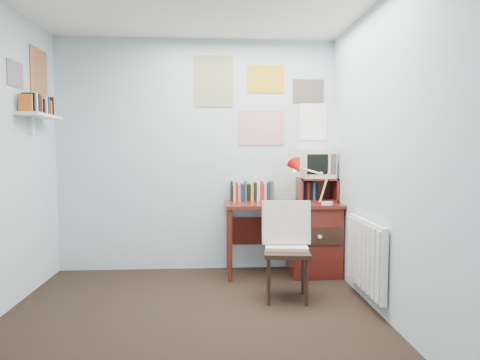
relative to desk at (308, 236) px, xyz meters
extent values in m
plane|color=black|center=(-1.17, -1.48, -0.41)|extent=(3.50, 3.50, 0.00)
cube|color=#B1C1CA|center=(-1.17, 0.27, 0.84)|extent=(3.00, 0.02, 2.50)
cube|color=#B1C1CA|center=(0.33, -1.48, 0.84)|extent=(0.02, 3.50, 2.50)
cube|color=#5E1B15|center=(-0.27, 0.00, 0.34)|extent=(1.20, 0.55, 0.03)
cube|color=#5E1B15|center=(0.06, 0.00, -0.04)|extent=(0.50, 0.50, 0.72)
cylinder|color=#5E1B15|center=(-0.83, -0.24, -0.04)|extent=(0.04, 0.04, 0.72)
cylinder|color=#5E1B15|center=(-0.83, 0.23, -0.04)|extent=(0.04, 0.04, 0.72)
cube|color=#5E1B15|center=(-0.52, 0.25, 0.01)|extent=(0.64, 0.02, 0.30)
cube|color=black|center=(-0.36, -0.78, 0.01)|extent=(0.47, 0.45, 0.84)
cube|color=red|center=(0.14, -0.22, 0.56)|extent=(0.29, 0.25, 0.42)
cube|color=#5E1B15|center=(0.12, 0.11, 0.48)|extent=(0.40, 0.30, 0.25)
cube|color=beige|center=(0.11, 0.13, 0.77)|extent=(0.38, 0.35, 0.33)
cube|color=#5E1B15|center=(-0.51, 0.18, 0.46)|extent=(0.60, 0.14, 0.22)
cube|color=white|center=(0.29, -0.93, 0.01)|extent=(0.09, 0.80, 0.60)
cube|color=white|center=(-2.57, -0.38, 1.21)|extent=(0.20, 0.62, 0.24)
cube|color=white|center=(-0.47, 0.26, 1.44)|extent=(1.20, 0.01, 0.90)
cube|color=white|center=(-2.67, -0.38, 1.59)|extent=(0.01, 0.70, 0.60)
camera|label=1|loc=(-1.00, -4.41, 0.90)|focal=32.00mm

